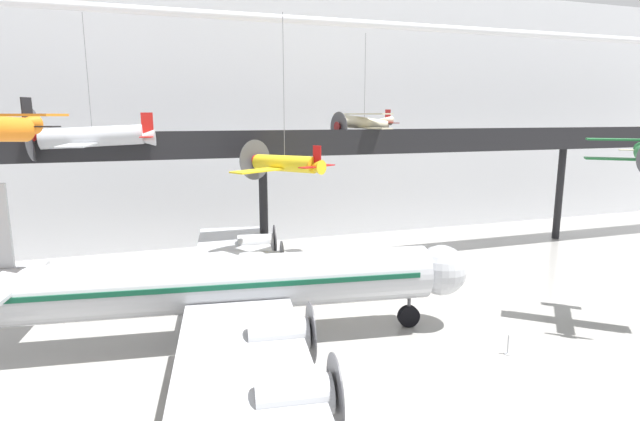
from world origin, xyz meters
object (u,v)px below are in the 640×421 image
Objects in this scene: suspended_plane_yellow_lowwing at (285,164)px; stanchion_barrier at (508,348)px; airliner_silver_main at (221,285)px; suspended_plane_silver_racer at (93,137)px; suspended_plane_cream_biplane at (364,123)px.

stanchion_barrier is (8.91, -11.94, -8.89)m from suspended_plane_yellow_lowwing.
airliner_silver_main is 3.39× the size of suspended_plane_silver_racer.
suspended_plane_cream_biplane reaches higher than suspended_plane_yellow_lowwing.
suspended_plane_cream_biplane is 21.80m from stanchion_barrier.
suspended_plane_yellow_lowwing is 11.05m from suspended_plane_cream_biplane.
suspended_plane_yellow_lowwing is at bearing 164.34° from suspended_plane_silver_racer.
suspended_plane_cream_biplane reaches higher than airliner_silver_main.
stanchion_barrier is at bearing -174.03° from suspended_plane_yellow_lowwing.
airliner_silver_main is 3.83× the size of suspended_plane_cream_biplane.
suspended_plane_silver_racer is at bearing -7.07° from suspended_plane_cream_biplane.
airliner_silver_main is 14.49m from suspended_plane_silver_racer.
suspended_plane_silver_racer reaches higher than suspended_plane_yellow_lowwing.
airliner_silver_main is at bearing 107.45° from suspended_plane_yellow_lowwing.
stanchion_barrier is (14.05, -6.20, -2.98)m from airliner_silver_main.
suspended_plane_silver_racer is (-6.80, 10.26, 7.63)m from airliner_silver_main.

